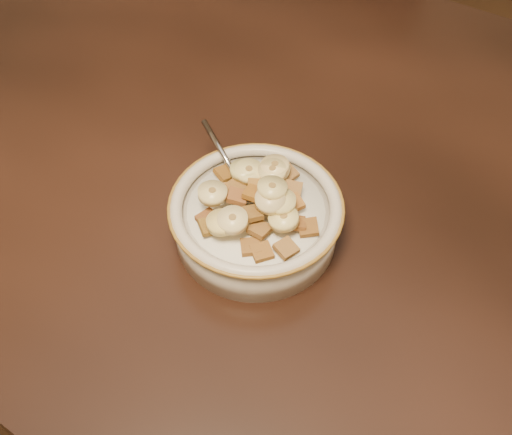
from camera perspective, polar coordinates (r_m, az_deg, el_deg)
The scene contains 39 objects.
floor at distance 1.44m, azimuth -1.22°, elevation -15.18°, with size 4.00×4.50×0.10m, color #422816.
table at distance 0.79m, azimuth -2.16°, elevation 8.57°, with size 1.40×0.90×0.04m, color black.
chair at distance 1.37m, azimuth 4.09°, elevation 16.14°, with size 0.43×0.43×0.97m, color black.
cereal_bowl at distance 0.63m, azimuth 0.00°, elevation -0.49°, with size 0.18×0.18×0.04m, color #B0ACA4.
milk at distance 0.61m, azimuth 0.00°, elevation 0.78°, with size 0.15×0.15×0.00m, color white.
spoon at distance 0.62m, azimuth -1.23°, elevation 2.83°, with size 0.03×0.04×0.01m, color #A6A6A6.
cereal_square_0 at distance 0.58m, azimuth -0.44°, elevation 0.42°, with size 0.02×0.02×0.01m, color brown.
cereal_square_1 at distance 0.57m, azimuth 3.03°, elevation -3.08°, with size 0.02×0.02×0.01m, color brown.
cereal_square_2 at distance 0.59m, azimuth -0.19°, elevation 2.43°, with size 0.02×0.02×0.01m, color brown.
cereal_square_3 at distance 0.60m, azimuth 0.12°, elevation 3.01°, with size 0.02×0.02×0.01m, color #905D19.
cereal_square_4 at distance 0.61m, azimuth -2.08°, elevation 2.96°, with size 0.02×0.02×0.01m, color brown.
cereal_square_5 at distance 0.59m, azimuth 2.90°, elevation 0.43°, with size 0.02×0.02×0.01m, color brown.
cereal_square_6 at distance 0.60m, azimuth 3.73°, elevation 1.45°, with size 0.02×0.02×0.01m, color #9D5D27.
cereal_square_7 at distance 0.59m, azimuth -1.90°, elevation 2.12°, with size 0.02×0.02×0.01m, color brown.
cereal_square_8 at distance 0.64m, azimuth 3.14°, elevation 4.41°, with size 0.02×0.02×0.01m, color brown.
cereal_square_9 at distance 0.58m, azimuth 0.37°, elevation -1.18°, with size 0.02×0.02×0.01m, color brown.
cereal_square_10 at distance 0.59m, azimuth 5.26°, elevation -0.99°, with size 0.02×0.02×0.01m, color brown.
cereal_square_11 at distance 0.59m, azimuth -4.67°, elevation -0.89°, with size 0.02×0.02×0.01m, color brown.
cereal_square_12 at distance 0.59m, azimuth 2.00°, elevation 0.97°, with size 0.02×0.02×0.01m, color #915C21.
cereal_square_13 at distance 0.57m, azimuth -0.53°, elevation -2.93°, with size 0.02×0.02×0.01m, color brown.
cereal_square_14 at distance 0.61m, azimuth 3.65°, elevation 2.81°, with size 0.02×0.02×0.01m, color brown.
cereal_square_15 at distance 0.61m, azimuth 1.31°, elevation 2.96°, with size 0.02×0.02×0.01m, color brown.
cereal_square_16 at distance 0.61m, azimuth -3.31°, elevation 2.55°, with size 0.02×0.02×0.01m, color brown.
cereal_square_17 at distance 0.59m, azimuth 4.00°, elevation -0.54°, with size 0.02×0.02×0.01m, color brown.
cereal_square_18 at distance 0.57m, azimuth 0.59°, elevation -3.44°, with size 0.02×0.02×0.01m, color #925319.
cereal_square_19 at distance 0.64m, azimuth -3.10°, elevation 4.43°, with size 0.02×0.02×0.01m, color brown.
cereal_square_20 at distance 0.59m, azimuth -4.84°, elevation -0.11°, with size 0.02×0.02×0.01m, color brown.
banana_slice_0 at distance 0.63m, azimuth 1.99°, elevation 4.85°, with size 0.03×0.03×0.01m, color beige.
banana_slice_1 at distance 0.57m, azimuth -3.45°, elevation -0.49°, with size 0.03×0.03×0.01m, color #F2D978.
banana_slice_2 at distance 0.59m, azimuth -4.37°, elevation 2.44°, with size 0.03×0.03×0.01m, color #D4C477.
banana_slice_3 at distance 0.58m, azimuth 2.77°, elevation -0.14°, with size 0.03×0.03×0.01m, color #E0C283.
banana_slice_4 at distance 0.61m, azimuth 1.65°, elevation 4.63°, with size 0.03×0.03×0.01m, color #FFDD92.
banana_slice_5 at distance 0.62m, azimuth 1.90°, elevation 5.11°, with size 0.03×0.03×0.01m, color #FEDA88.
banana_slice_6 at distance 0.62m, azimuth -1.19°, elevation 4.73°, with size 0.03×0.03×0.01m, color #D5C367.
banana_slice_7 at distance 0.58m, azimuth 1.41°, elevation 1.76°, with size 0.03×0.03×0.01m, color tan.
banana_slice_8 at distance 0.57m, azimuth -2.35°, elevation -0.27°, with size 0.03×0.03×0.01m, color #E3C47E.
banana_slice_9 at distance 0.62m, azimuth -0.70°, elevation 4.61°, with size 0.03×0.03×0.01m, color beige.
banana_slice_10 at distance 0.58m, azimuth 2.50°, elevation 1.59°, with size 0.03×0.03×0.01m, color #E0D179.
banana_slice_11 at distance 0.58m, azimuth 1.63°, elevation 2.92°, with size 0.03×0.03×0.01m, color #D2BB7F.
Camera 1 is at (0.35, -0.47, 1.26)m, focal length 40.00 mm.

